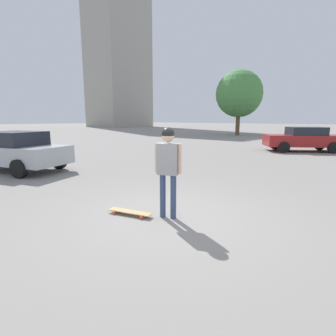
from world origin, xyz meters
The scene contains 7 objects.
ground_plane centered at (0.00, 0.00, 0.00)m, with size 220.00×220.00×0.00m, color gray.
person centered at (0.00, 0.00, 1.15)m, with size 0.34×0.50×1.79m.
skateboard centered at (-0.41, 0.68, 0.07)m, with size 0.46×0.97×0.08m.
car_parked_near centered at (-0.16, 7.56, 0.76)m, with size 3.07×4.55×1.48m.
car_parked_far centered at (13.63, 0.99, 0.76)m, with size 3.95×4.60×1.47m.
building_block_distant centered at (39.50, 50.81, 21.13)m, with size 12.69×11.37×42.26m.
tree_distant centered at (25.91, 11.44, 4.86)m, with size 5.47×5.47×7.61m.
Camera 1 is at (-3.74, -3.26, 1.94)m, focal length 28.00 mm.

